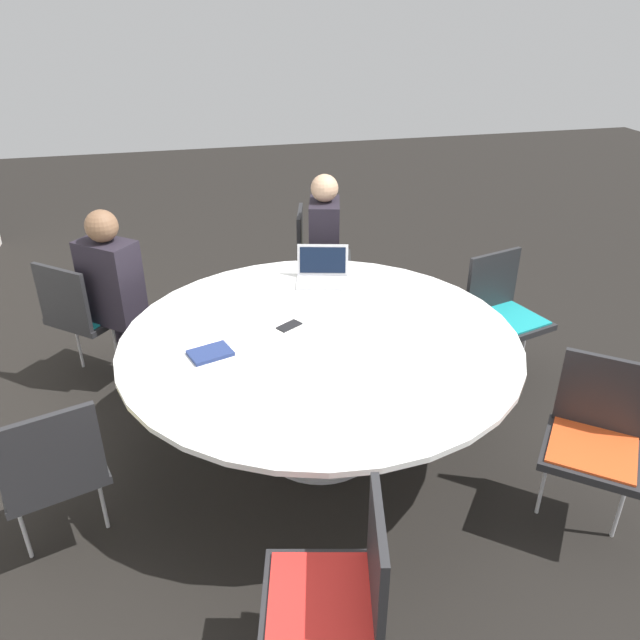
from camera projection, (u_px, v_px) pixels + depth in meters
name	position (u px, v px, depth m)	size (l,w,h in m)	color
ground_plane	(320.00, 444.00, 3.71)	(16.00, 16.00, 0.00)	black
conference_table	(320.00, 353.00, 3.41)	(2.15, 2.15, 0.74)	#B7B7BC
chair_0	(316.00, 253.00, 4.98)	(0.53, 0.52, 0.88)	#262628
chair_1	(82.00, 310.00, 4.10)	(0.60, 0.61, 0.88)	#262628
chair_2	(52.00, 466.00, 2.76)	(0.53, 0.55, 0.88)	#262628
chair_3	(339.00, 588.00, 2.20)	(0.52, 0.51, 0.88)	#262628
chair_4	(596.00, 433.00, 2.96)	(0.60, 0.61, 0.88)	#262628
chair_5	(503.00, 308.00, 4.12)	(0.52, 0.54, 0.88)	#262628
person_0	(326.00, 241.00, 4.68)	(0.40, 0.32, 1.23)	#231E28
person_1	(114.00, 286.00, 3.98)	(0.40, 0.42, 1.23)	#231E28
laptop	(323.00, 273.00, 3.98)	(0.33, 0.38, 0.21)	silver
spiral_notebook	(210.00, 353.00, 3.19)	(0.21, 0.25, 0.02)	navy
cell_phone	(289.00, 326.00, 3.46)	(0.13, 0.16, 0.01)	black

